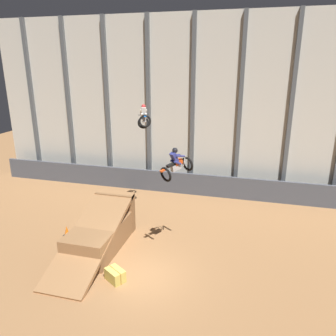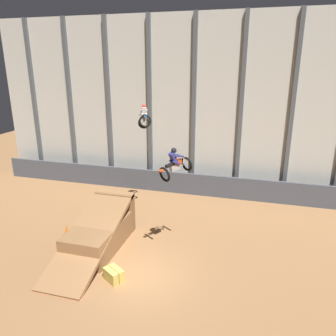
# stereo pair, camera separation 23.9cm
# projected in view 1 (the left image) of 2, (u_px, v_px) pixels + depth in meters

# --- Properties ---
(ground_plane) EXTENTS (60.00, 60.00, 0.00)m
(ground_plane) POSITION_uv_depth(u_px,v_px,m) (143.00, 277.00, 15.13)
(ground_plane) COLOR #996B42
(arena_back_wall) EXTENTS (32.00, 0.40, 12.82)m
(arena_back_wall) POSITION_uv_depth(u_px,v_px,m) (193.00, 107.00, 23.93)
(arena_back_wall) COLOR beige
(arena_back_wall) RESTS_ON ground_plane
(lower_barrier) EXTENTS (31.36, 0.20, 1.63)m
(lower_barrier) POSITION_uv_depth(u_px,v_px,m) (188.00, 184.00, 24.54)
(lower_barrier) COLOR #474C56
(lower_barrier) RESTS_ON ground_plane
(dirt_ramp) EXTENTS (2.29, 6.54, 2.46)m
(dirt_ramp) POSITION_uv_depth(u_px,v_px,m) (101.00, 232.00, 17.55)
(dirt_ramp) COLOR olive
(dirt_ramp) RESTS_ON ground_plane
(rider_bike_left_air) EXTENTS (1.32, 1.79, 1.60)m
(rider_bike_left_air) POSITION_uv_depth(u_px,v_px,m) (144.00, 118.00, 19.80)
(rider_bike_left_air) COLOR black
(rider_bike_right_air) EXTENTS (1.52, 1.75, 1.57)m
(rider_bike_right_air) POSITION_uv_depth(u_px,v_px,m) (176.00, 165.00, 15.31)
(rider_bike_right_air) COLOR black
(traffic_cone_near_ramp) EXTENTS (0.36, 0.36, 0.58)m
(traffic_cone_near_ramp) POSITION_uv_depth(u_px,v_px,m) (67.00, 231.00, 18.73)
(traffic_cone_near_ramp) COLOR black
(traffic_cone_near_ramp) RESTS_ON ground_plane
(hay_bale_trackside) EXTENTS (1.08, 0.99, 0.57)m
(hay_bale_trackside) POSITION_uv_depth(u_px,v_px,m) (115.00, 275.00, 14.81)
(hay_bale_trackside) COLOR #CCB751
(hay_bale_trackside) RESTS_ON ground_plane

